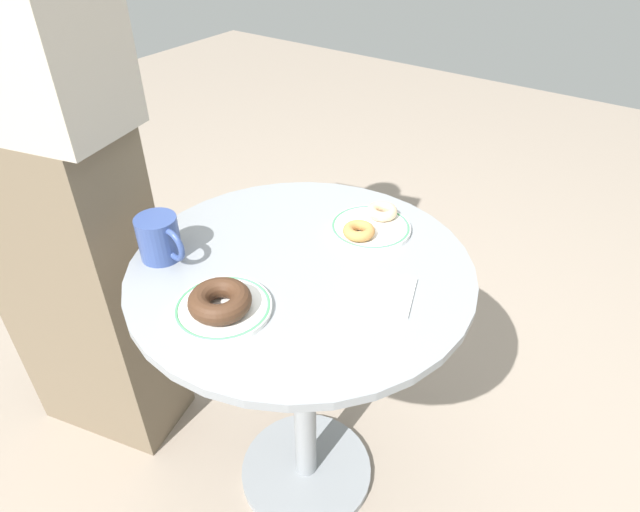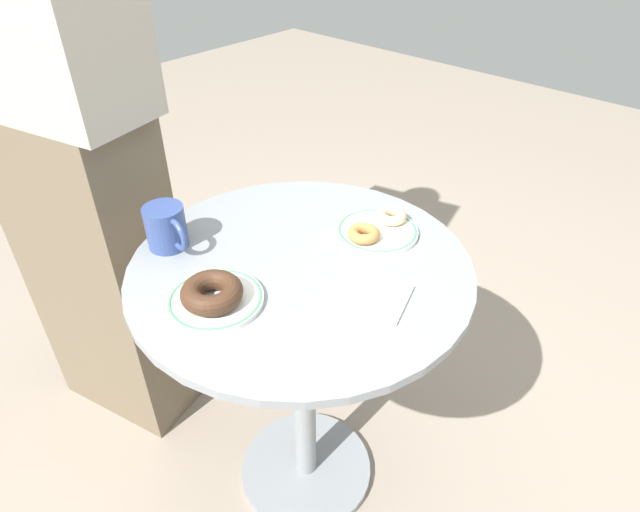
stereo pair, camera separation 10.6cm
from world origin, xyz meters
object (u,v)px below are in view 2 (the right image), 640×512
Objects in this scene: plate_right at (377,231)px; paper_napkin at (374,297)px; cafe_table at (303,343)px; plate_left at (216,300)px; person_figure at (65,143)px; donut_old_fashioned at (364,234)px; coffee_mug at (167,227)px; donut_chocolate at (212,292)px; donut_glazed at (391,216)px.

paper_napkin is at bearing -144.11° from plate_right.
plate_left is (-0.19, 0.03, 0.23)m from cafe_table.
person_figure is (0.04, 0.57, 0.12)m from plate_left.
plate_left reaches higher than paper_napkin.
person_figure is at bearing 114.17° from donut_old_fashioned.
cafe_table is at bearing -9.56° from plate_left.
paper_napkin is at bearing -77.93° from person_figure.
coffee_mug is at bearing 119.80° from cafe_table.
cafe_table is 0.28m from paper_napkin.
donut_glazed is (0.43, -0.07, -0.01)m from donut_chocolate.
coffee_mug is at bearing 76.98° from plate_left.
cafe_table is at bearing 165.88° from plate_right.
cafe_table is 0.34m from donut_glazed.
paper_napkin reaches higher than cafe_table.
cafe_table is at bearing 161.61° from donut_old_fashioned.
donut_chocolate is 0.22m from coffee_mug.
cafe_table is 6.47× the size of donut_chocolate.
coffee_mug reaches higher than cafe_table.
donut_chocolate is 0.93× the size of paper_napkin.
plate_left is 0.38m from plate_right.
coffee_mug reaches higher than donut_glazed.
cafe_table is 4.15× the size of plate_right.
cafe_table is 10.64× the size of donut_old_fashioned.
donut_chocolate is at bearing -156.49° from plate_left.
coffee_mug reaches higher than paper_napkin.
person_figure is (-0.17, 0.77, 0.12)m from paper_napkin.
donut_glazed is at bearing -9.84° from donut_chocolate.
donut_old_fashioned is at bearing -18.39° from cafe_table.
plate_right reaches higher than paper_napkin.
plate_right is 0.10× the size of person_figure.
donut_old_fashioned is at bearing -65.83° from person_figure.
coffee_mug is at bearing 110.33° from paper_napkin.
donut_glazed is (0.05, 0.00, 0.02)m from plate_right.
paper_napkin is at bearing -43.50° from donut_chocolate.
plate_right is at bearing -41.58° from coffee_mug.
plate_right is 0.44m from coffee_mug.
plate_right is at bearing -11.07° from donut_chocolate.
coffee_mug reaches higher than donut_old_fashioned.
plate_right is 1.46× the size of paper_napkin.
coffee_mug is (-0.37, 0.29, 0.02)m from donut_glazed.
donut_old_fashioned is at bearing 179.73° from donut_glazed.
plate_right is at bearing -62.43° from person_figure.
plate_left is 2.56× the size of donut_old_fashioned.
person_figure reaches higher than cafe_table.
donut_old_fashioned reaches higher than paper_napkin.
donut_chocolate is 0.58m from person_figure.
cafe_table is at bearing 168.72° from donut_glazed.
plate_right is at bearing 35.89° from paper_napkin.
donut_chocolate reaches higher than donut_glazed.
donut_glazed reaches higher than plate_left.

